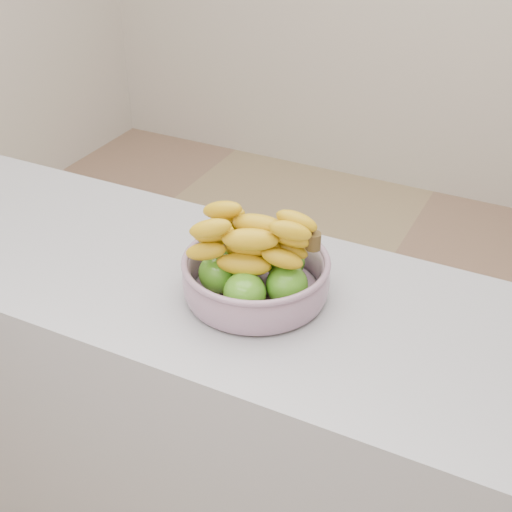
{
  "coord_description": "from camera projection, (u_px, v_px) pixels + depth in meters",
  "views": [
    {
      "loc": [
        0.69,
        -1.55,
        1.81
      ],
      "look_at": [
        0.12,
        -0.42,
        1.0
      ],
      "focal_mm": 50.0,
      "sensor_mm": 36.0,
      "label": 1
    }
  ],
  "objects": [
    {
      "name": "counter",
      "position": [
        214.0,
        423.0,
        1.85
      ],
      "size": [
        2.0,
        0.6,
        0.9
      ],
      "primitive_type": "cube",
      "color": "#9999A1",
      "rests_on": "ground"
    },
    {
      "name": "ground",
      "position": [
        280.0,
        436.0,
        2.41
      ],
      "size": [
        4.0,
        4.0,
        0.0
      ],
      "primitive_type": "plane",
      "color": "#947F5B",
      "rests_on": "ground"
    },
    {
      "name": "fruit_bowl",
      "position": [
        256.0,
        270.0,
        1.52
      ],
      "size": [
        0.32,
        0.32,
        0.2
      ],
      "rotation": [
        0.0,
        0.0,
        0.16
      ],
      "color": "#98A3B6",
      "rests_on": "counter"
    }
  ]
}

